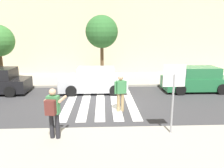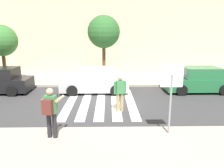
{
  "view_description": "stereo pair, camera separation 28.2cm",
  "coord_description": "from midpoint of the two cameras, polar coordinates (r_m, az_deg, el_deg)",
  "views": [
    {
      "loc": [
        0.13,
        -10.84,
        3.6
      ],
      "look_at": [
        0.6,
        -0.2,
        1.1
      ],
      "focal_mm": 35.0,
      "sensor_mm": 36.0,
      "label": 1
    },
    {
      "loc": [
        0.41,
        -10.85,
        3.6
      ],
      "look_at": [
        0.6,
        -0.2,
        1.1
      ],
      "focal_mm": 35.0,
      "sensor_mm": 36.0,
      "label": 2
    }
  ],
  "objects": [
    {
      "name": "ground_plane",
      "position": [
        11.43,
        -2.33,
        -5.16
      ],
      "size": [
        120.0,
        120.0,
        0.0
      ],
      "primitive_type": "plane",
      "color": "#38383A"
    },
    {
      "name": "sidewalk_far",
      "position": [
        17.22,
        -1.89,
        1.37
      ],
      "size": [
        60.0,
        4.8,
        0.14
      ],
      "primitive_type": "cube",
      "color": "#9E998C",
      "rests_on": "ground"
    },
    {
      "name": "building_facade_far",
      "position": [
        21.25,
        -1.79,
        13.01
      ],
      "size": [
        56.0,
        4.0,
        7.05
      ],
      "primitive_type": "cube",
      "color": "beige",
      "rests_on": "ground"
    },
    {
      "name": "crosswalk_stripe_0",
      "position": [
        11.77,
        -10.15,
        -4.8
      ],
      "size": [
        0.44,
        5.2,
        0.01
      ],
      "primitive_type": "cube",
      "color": "silver",
      "rests_on": "ground"
    },
    {
      "name": "crosswalk_stripe_1",
      "position": [
        11.67,
        -6.25,
        -4.83
      ],
      "size": [
        0.44,
        5.2,
        0.01
      ],
      "primitive_type": "cube",
      "color": "silver",
      "rests_on": "ground"
    },
    {
      "name": "crosswalk_stripe_2",
      "position": [
        11.62,
        -2.31,
        -4.83
      ],
      "size": [
        0.44,
        5.2,
        0.01
      ],
      "primitive_type": "cube",
      "color": "silver",
      "rests_on": "ground"
    },
    {
      "name": "crosswalk_stripe_3",
      "position": [
        11.63,
        1.65,
        -4.81
      ],
      "size": [
        0.44,
        5.2,
        0.01
      ],
      "primitive_type": "cube",
      "color": "silver",
      "rests_on": "ground"
    },
    {
      "name": "crosswalk_stripe_4",
      "position": [
        11.69,
        5.58,
        -4.77
      ],
      "size": [
        0.44,
        5.2,
        0.01
      ],
      "primitive_type": "cube",
      "color": "silver",
      "rests_on": "ground"
    },
    {
      "name": "stop_sign",
      "position": [
        7.63,
        16.29,
        -0.08
      ],
      "size": [
        0.76,
        0.08,
        2.44
      ],
      "color": "gray",
      "rests_on": "sidewalk_near"
    },
    {
      "name": "photographer_with_backpack",
      "position": [
        7.46,
        -14.72,
        -6.29
      ],
      "size": [
        0.68,
        0.91,
        1.72
      ],
      "color": "#232328",
      "rests_on": "sidewalk_near"
    },
    {
      "name": "pedestrian_crossing",
      "position": [
        10.07,
        2.9,
        -1.92
      ],
      "size": [
        0.57,
        0.32,
        1.72
      ],
      "color": "tan",
      "rests_on": "ground"
    },
    {
      "name": "parked_car_silver",
      "position": [
        13.47,
        -3.78,
        0.86
      ],
      "size": [
        4.1,
        1.92,
        1.55
      ],
      "color": "#B7BABF",
      "rests_on": "ground"
    },
    {
      "name": "parked_car_green",
      "position": [
        14.64,
        22.23,
        0.9
      ],
      "size": [
        4.1,
        1.92,
        1.55
      ],
      "color": "#236B3D",
      "rests_on": "ground"
    },
    {
      "name": "street_tree_west",
      "position": [
        17.04,
        -26.44,
        10.05
      ],
      "size": [
        2.14,
        2.14,
        4.02
      ],
      "color": "brown",
      "rests_on": "sidewalk_far"
    },
    {
      "name": "street_tree_center",
      "position": [
        15.89,
        -1.66,
        13.39
      ],
      "size": [
        2.31,
        2.31,
        4.69
      ],
      "color": "brown",
      "rests_on": "sidewalk_far"
    }
  ]
}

